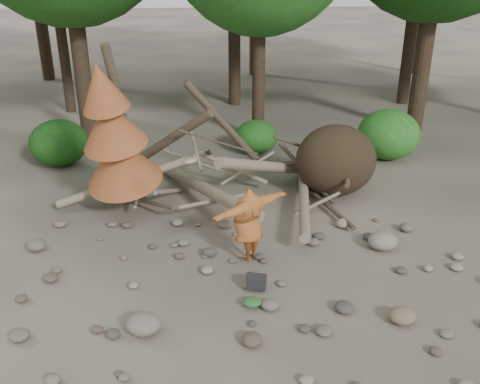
{
  "coord_description": "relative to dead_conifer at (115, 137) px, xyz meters",
  "views": [
    {
      "loc": [
        -1.04,
        -9.08,
        6.17
      ],
      "look_at": [
        -0.23,
        1.5,
        1.4
      ],
      "focal_mm": 40.0,
      "sensor_mm": 36.0,
      "label": 1
    }
  ],
  "objects": [
    {
      "name": "cloth_green",
      "position": [
        2.94,
        -4.12,
        -2.04
      ],
      "size": [
        0.37,
        0.31,
        0.14
      ],
      "primitive_type": "ellipsoid",
      "color": "#255E2A",
      "rests_on": "ground"
    },
    {
      "name": "boulder_mid_left",
      "position": [
        -1.72,
        -1.63,
        -1.98
      ],
      "size": [
        0.44,
        0.4,
        0.27
      ],
      "primitive_type": "ellipsoid",
      "color": "#615A52",
      "rests_on": "ground"
    },
    {
      "name": "dead_conifer",
      "position": [
        0.0,
        0.0,
        0.0
      ],
      "size": [
        2.06,
        2.16,
        4.35
      ],
      "color": "#4C3F30",
      "rests_on": "ground"
    },
    {
      "name": "boulder_front_right",
      "position": [
        5.62,
        -4.78,
        -1.96
      ],
      "size": [
        0.49,
        0.44,
        0.3
      ],
      "primitive_type": "ellipsoid",
      "color": "#7B654D",
      "rests_on": "ground"
    },
    {
      "name": "boulder_mid_right",
      "position": [
        6.11,
        -2.15,
        -1.91
      ],
      "size": [
        0.68,
        0.61,
        0.41
      ],
      "primitive_type": "ellipsoid",
      "color": "gray",
      "rests_on": "ground"
    },
    {
      "name": "backpack",
      "position": [
        3.08,
        -3.55,
        -1.98
      ],
      "size": [
        0.44,
        0.34,
        0.26
      ],
      "primitive_type": "cube",
      "rotation": [
        0.0,
        0.0,
        -0.24
      ],
      "color": "black",
      "rests_on": "ground"
    },
    {
      "name": "ground",
      "position": [
        3.12,
        -3.37,
        -2.11
      ],
      "size": [
        120.0,
        120.0,
        0.0
      ],
      "primitive_type": "plane",
      "color": "#514C44",
      "rests_on": "ground"
    },
    {
      "name": "bush_mid",
      "position": [
        3.92,
        4.43,
        -1.55
      ],
      "size": [
        1.4,
        1.4,
        1.12
      ],
      "primitive_type": "ellipsoid",
      "color": "#24671D",
      "rests_on": "ground"
    },
    {
      "name": "boulder_front_left",
      "position": [
        0.96,
        -4.71,
        -1.93
      ],
      "size": [
        0.62,
        0.55,
        0.37
      ],
      "primitive_type": "ellipsoid",
      "color": "slate",
      "rests_on": "ground"
    },
    {
      "name": "bush_left",
      "position": [
        -2.38,
        3.83,
        -1.39
      ],
      "size": [
        1.8,
        1.8,
        1.44
      ],
      "primitive_type": "ellipsoid",
      "color": "#1B5115",
      "rests_on": "ground"
    },
    {
      "name": "bush_right",
      "position": [
        8.12,
        3.63,
        -1.31
      ],
      "size": [
        2.0,
        2.0,
        1.6
      ],
      "primitive_type": "ellipsoid",
      "color": "#2E7A26",
      "rests_on": "ground"
    },
    {
      "name": "frisbee_thrower",
      "position": [
        3.01,
        -2.47,
        -1.2
      ],
      "size": [
        2.33,
        1.66,
        2.42
      ],
      "color": "#9E5423",
      "rests_on": "ground"
    },
    {
      "name": "cloth_orange",
      "position": [
        2.97,
        -3.51,
        -2.06
      ],
      "size": [
        0.28,
        0.23,
        0.1
      ],
      "primitive_type": "ellipsoid",
      "color": "#B95A1F",
      "rests_on": "ground"
    },
    {
      "name": "deadfall_pile",
      "position": [
        5.13,
        0.87,
        -1.16
      ],
      "size": [
        8.55,
        5.24,
        3.3
      ],
      "color": "#332619",
      "rests_on": "ground"
    }
  ]
}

